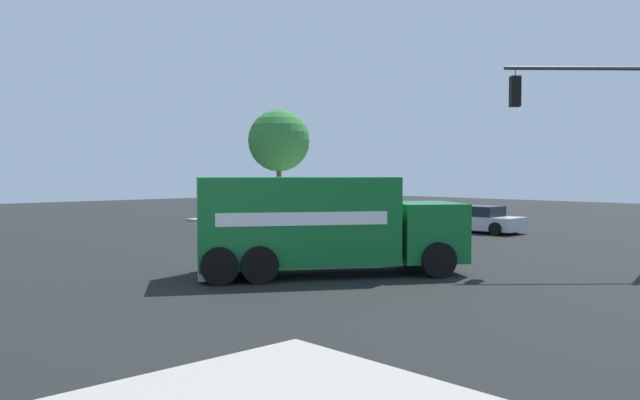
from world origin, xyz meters
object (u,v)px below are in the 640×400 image
(pedestrian_crossing, at_px, (336,200))
(shade_tree_near, at_px, (279,141))
(traffic_light_primary, at_px, (608,131))
(sedan_silver, at_px, (478,220))
(pedestrian_near_corner, at_px, (310,203))
(delivery_truck, at_px, (321,224))

(pedestrian_crossing, relative_size, shade_tree_near, 0.26)
(traffic_light_primary, bearing_deg, sedan_silver, -126.80)
(pedestrian_near_corner, height_order, shade_tree_near, shade_tree_near)
(delivery_truck, bearing_deg, traffic_light_primary, 148.10)
(sedan_silver, relative_size, pedestrian_near_corner, 2.73)
(pedestrian_near_corner, bearing_deg, traffic_light_primary, 73.46)
(sedan_silver, bearing_deg, pedestrian_crossing, -98.49)
(shade_tree_near, bearing_deg, pedestrian_crossing, 121.91)
(delivery_truck, xyz_separation_m, shade_tree_near, (-14.41, -19.42, 3.57))
(traffic_light_primary, height_order, shade_tree_near, shade_tree_near)
(delivery_truck, relative_size, traffic_light_primary, 1.21)
(delivery_truck, xyz_separation_m, pedestrian_crossing, (-16.46, -16.14, -0.31))
(sedan_silver, bearing_deg, traffic_light_primary, 53.20)
(shade_tree_near, bearing_deg, sedan_silver, 91.07)
(traffic_light_primary, relative_size, sedan_silver, 1.47)
(delivery_truck, xyz_separation_m, pedestrian_near_corner, (-13.97, -15.86, -0.42))
(pedestrian_near_corner, distance_m, pedestrian_crossing, 2.50)
(sedan_silver, bearing_deg, shade_tree_near, -88.93)
(traffic_light_primary, xyz_separation_m, shade_tree_near, (-6.60, -24.28, 0.77))
(traffic_light_primary, relative_size, shade_tree_near, 0.93)
(traffic_light_primary, bearing_deg, shade_tree_near, -105.21)
(pedestrian_near_corner, relative_size, shade_tree_near, 0.23)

